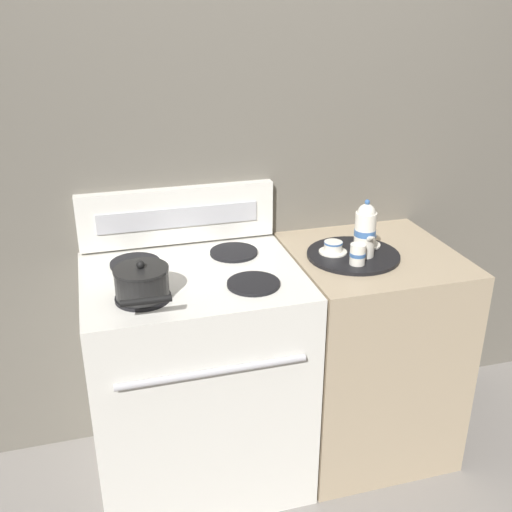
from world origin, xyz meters
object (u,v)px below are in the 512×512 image
serving_tray (353,255)px  saucepan (142,282)px  teapot (365,230)px  teacup_left (333,247)px  stove (197,378)px  teacup_right (367,240)px  creamer_jug (358,254)px

serving_tray → saucepan: bearing=-170.5°
teapot → teacup_left: bearing=150.1°
stove → teacup_right: 0.87m
stove → teacup_left: (0.56, 0.02, 0.48)m
creamer_jug → serving_tray: bearing=73.6°
serving_tray → teacup_right: teacup_right is taller
stove → teacup_right: (0.72, 0.05, 0.48)m
saucepan → serving_tray: 0.84m
teacup_right → saucepan: bearing=-167.6°
teacup_right → creamer_jug: size_ratio=1.39×
creamer_jug → teapot: bearing=49.4°
saucepan → serving_tray: saucepan is taller
teapot → teacup_right: 0.13m
stove → creamer_jug: creamer_jug is taller
serving_tray → creamer_jug: size_ratio=4.57×
creamer_jug → stove: bearing=170.2°
serving_tray → teacup_left: bearing=157.7°
teacup_left → serving_tray: bearing=-22.3°
teacup_right → teapot: bearing=-122.2°
creamer_jug → teacup_left: bearing=109.9°
teacup_right → creamer_jug: (-0.11, -0.16, 0.02)m
saucepan → teacup_left: (0.75, 0.17, -0.03)m
teacup_left → teacup_right: size_ratio=1.00×
stove → teapot: (0.66, -0.04, 0.57)m
saucepan → teacup_left: saucepan is taller
serving_tray → teapot: 0.12m
teacup_right → creamer_jug: bearing=-126.0°
teacup_left → teacup_right: 0.16m
teacup_left → creamer_jug: 0.13m
teapot → creamer_jug: teapot is taller
teacup_left → teacup_right: bearing=11.2°
serving_tray → teacup_right: (0.09, 0.06, 0.03)m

